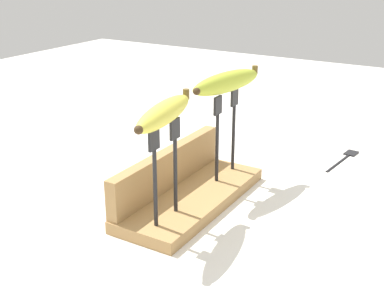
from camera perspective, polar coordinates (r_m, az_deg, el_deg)
ground_plane at (r=1.01m, az=0.00°, el=-6.57°), size 3.00×3.00×0.00m
wooden_board at (r=1.01m, az=0.00°, el=-5.98°), size 0.35×0.14×0.02m
board_backstop at (r=1.01m, az=-2.73°, el=-2.72°), size 0.35×0.02×0.08m
fork_stand_left at (r=0.87m, az=-2.97°, el=-2.07°), size 0.09×0.01×0.17m
fork_stand_right at (r=1.04m, az=3.75°, el=1.96°), size 0.10×0.01×0.18m
banana_raised_left at (r=0.84m, az=-3.08°, el=3.47°), size 0.20×0.07×0.04m
banana_raised_right at (r=1.02m, az=3.86°, el=6.84°), size 0.20×0.07×0.04m
fork_fallen_near at (r=1.28m, az=16.52°, el=-1.39°), size 0.16×0.03×0.01m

